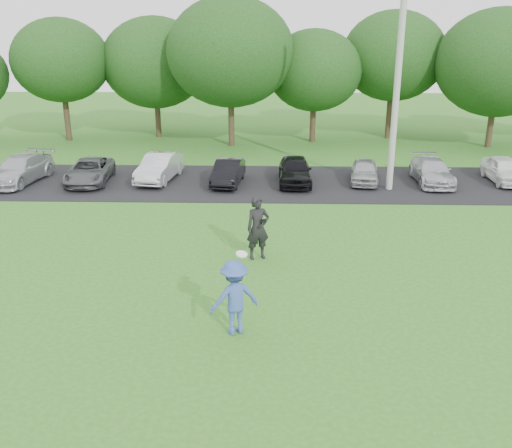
{
  "coord_description": "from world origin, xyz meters",
  "views": [
    {
      "loc": [
        0.46,
        -12.8,
        7.05
      ],
      "look_at": [
        0.0,
        3.5,
        1.3
      ],
      "focal_mm": 40.0,
      "sensor_mm": 36.0,
      "label": 1
    }
  ],
  "objects": [
    {
      "name": "ground",
      "position": [
        0.0,
        0.0,
        0.0
      ],
      "size": [
        100.0,
        100.0,
        0.0
      ],
      "primitive_type": "plane",
      "color": "#297120",
      "rests_on": "ground"
    },
    {
      "name": "camera_bystander",
      "position": [
        0.05,
        3.93,
        1.02
      ],
      "size": [
        0.86,
        0.71,
        2.03
      ],
      "color": "black",
      "rests_on": "ground"
    },
    {
      "name": "tree_row",
      "position": [
        1.51,
        22.76,
        4.91
      ],
      "size": [
        42.39,
        9.85,
        8.64
      ],
      "color": "#38281C",
      "rests_on": "ground"
    },
    {
      "name": "parking_lot",
      "position": [
        0.0,
        13.0,
        0.01
      ],
      "size": [
        32.0,
        6.5,
        0.03
      ],
      "primitive_type": "cube",
      "color": "black",
      "rests_on": "ground"
    },
    {
      "name": "parked_cars",
      "position": [
        -0.99,
        13.05,
        0.62
      ],
      "size": [
        30.43,
        4.91,
        1.25
      ],
      "color": "silver",
      "rests_on": "parking_lot"
    },
    {
      "name": "frisbee_player",
      "position": [
        -0.39,
        -0.69,
        0.93
      ],
      "size": [
        1.38,
        1.12,
        2.11
      ],
      "color": "#3A53A4",
      "rests_on": "ground"
    },
    {
      "name": "utility_pole",
      "position": [
        5.74,
        12.03,
        5.49
      ],
      "size": [
        0.28,
        0.28,
        10.97
      ],
      "primitive_type": "cylinder",
      "color": "#A8A9A4",
      "rests_on": "ground"
    }
  ]
}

